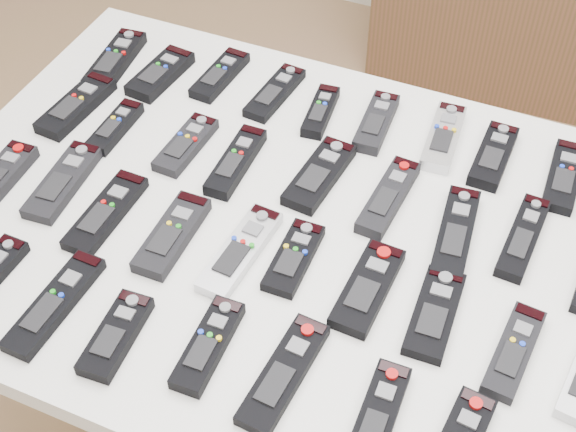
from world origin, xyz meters
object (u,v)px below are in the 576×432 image
at_px(remote_26, 435,313).
at_px(remote_31, 55,303).
at_px(remote_15, 388,197).
at_px(remote_20, 63,181).
at_px(remote_4, 321,112).
at_px(remote_13, 236,162).
at_px(remote_7, 493,156).
at_px(remote_23, 240,251).
at_px(remote_33, 208,345).
at_px(remote_34, 284,373).
at_px(remote_11, 115,127).
at_px(remote_5, 376,122).
at_px(remote_19, 1,176).
at_px(remote_12, 186,145).
at_px(remote_0, 115,60).
at_px(table, 288,247).
at_px(remote_27, 514,351).
at_px(remote_6, 443,137).
at_px(remote_2, 220,75).
at_px(remote_3, 275,93).
at_px(remote_32, 116,335).
at_px(remote_1, 160,74).
at_px(remote_35, 376,420).
at_px(remote_8, 564,176).
at_px(remote_17, 523,237).
at_px(remote_22, 172,235).
at_px(remote_25, 368,288).
at_px(remote_10, 76,106).
at_px(remote_16, 455,233).
at_px(remote_14, 319,175).
at_px(remote_21, 106,213).

height_order(remote_26, remote_31, same).
xyz_separation_m(remote_15, remote_20, (-0.53, -0.19, -0.00)).
xyz_separation_m(remote_4, remote_13, (-0.09, -0.19, 0.00)).
bearing_deg(remote_7, remote_23, -129.01).
bearing_deg(remote_33, remote_34, -1.68).
bearing_deg(remote_20, remote_11, 83.25).
distance_m(remote_5, remote_31, 0.67).
bearing_deg(remote_19, remote_12, 35.39).
distance_m(remote_0, remote_7, 0.77).
height_order(table, remote_33, remote_33).
distance_m(remote_23, remote_27, 0.45).
bearing_deg(remote_6, remote_2, 174.94).
height_order(remote_3, remote_15, remote_15).
distance_m(remote_3, remote_15, 0.35).
relative_size(remote_7, remote_26, 0.98).
relative_size(remote_6, remote_12, 1.12).
bearing_deg(remote_23, remote_32, -109.89).
height_order(remote_2, remote_27, same).
height_order(remote_12, remote_33, remote_33).
relative_size(remote_1, remote_27, 0.96).
height_order(table, remote_26, remote_26).
bearing_deg(remote_11, remote_13, 0.42).
bearing_deg(remote_7, remote_3, 179.40).
relative_size(remote_6, remote_19, 1.11).
relative_size(remote_2, remote_35, 0.89).
height_order(remote_8, remote_34, same).
bearing_deg(remote_17, remote_22, -153.86).
bearing_deg(remote_6, remote_23, -123.92).
height_order(remote_1, remote_25, remote_1).
bearing_deg(remote_10, remote_26, -10.15).
distance_m(remote_6, remote_34, 0.58).
distance_m(remote_1, remote_34, 0.73).
bearing_deg(remote_4, remote_27, -46.71).
bearing_deg(remote_19, remote_8, 20.68).
xyz_separation_m(remote_7, remote_20, (-0.67, -0.36, -0.00)).
xyz_separation_m(remote_27, remote_35, (-0.15, -0.18, 0.00)).
height_order(remote_12, remote_17, same).
xyz_separation_m(remote_17, remote_20, (-0.76, -0.19, 0.00)).
distance_m(remote_31, remote_34, 0.37).
relative_size(remote_12, remote_33, 0.96).
relative_size(remote_20, remote_26, 1.12).
xyz_separation_m(remote_5, remote_16, (0.21, -0.21, 0.00)).
relative_size(table, remote_14, 7.10).
bearing_deg(table, remote_33, -91.71).
height_order(remote_20, remote_25, same).
distance_m(remote_16, remote_23, 0.35).
xyz_separation_m(remote_20, remote_34, (0.51, -0.20, -0.00)).
bearing_deg(remote_7, remote_21, -144.05).
bearing_deg(remote_0, remote_1, -7.62).
distance_m(remote_22, remote_27, 0.56).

